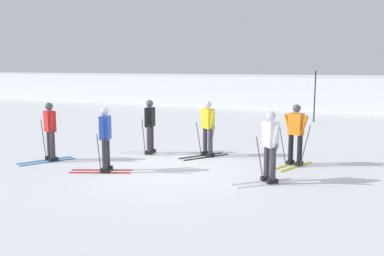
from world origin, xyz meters
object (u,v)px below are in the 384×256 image
object	(u,v)px
skier_blue	(105,137)
skier_yellow	(208,127)
trail_marker_pole	(315,96)
skier_orange	(296,133)
skier_red	(50,130)
skier_white	(270,145)
skier_black	(150,125)

from	to	relation	value
skier_blue	skier_yellow	xyz separation A→B (m)	(1.70, 2.86, -0.00)
skier_blue	trail_marker_pole	bearing A→B (deg)	74.36
skier_orange	skier_red	bearing A→B (deg)	-160.14
skier_blue	skier_white	distance (m)	4.21
skier_yellow	trail_marker_pole	xyz separation A→B (m)	(1.79, 9.60, 0.35)
skier_orange	skier_white	world-z (taller)	same
skier_black	skier_yellow	size ratio (longest dim) A/B	1.00
skier_blue	skier_white	bearing A→B (deg)	10.32
skier_red	skier_yellow	bearing A→B (deg)	32.21
skier_yellow	trail_marker_pole	bearing A→B (deg)	79.42
skier_black	trail_marker_pole	world-z (taller)	trail_marker_pole
skier_orange	skier_yellow	xyz separation A→B (m)	(-2.67, 0.09, -0.00)
skier_orange	skier_white	size ratio (longest dim) A/B	1.00
skier_black	skier_white	bearing A→B (deg)	-21.67
skier_white	trail_marker_pole	world-z (taller)	trail_marker_pole
skier_red	skier_white	distance (m)	6.39
skier_red	skier_black	bearing A→B (deg)	43.72
skier_orange	trail_marker_pole	world-z (taller)	trail_marker_pole
skier_red	skier_black	size ratio (longest dim) A/B	1.00
skier_red	skier_yellow	world-z (taller)	same
skier_orange	skier_yellow	size ratio (longest dim) A/B	1.00
skier_red	skier_white	world-z (taller)	same
trail_marker_pole	skier_black	bearing A→B (deg)	-109.65
skier_red	skier_orange	size ratio (longest dim) A/B	1.00
skier_orange	skier_white	bearing A→B (deg)	-96.24
skier_blue	trail_marker_pole	size ratio (longest dim) A/B	0.68
skier_red	skier_white	bearing A→B (deg)	3.29
skier_orange	skier_yellow	world-z (taller)	same
skier_blue	skier_black	distance (m)	2.44
skier_blue	skier_red	xyz separation A→B (m)	(-2.23, 0.39, 0.00)
skier_white	skier_yellow	xyz separation A→B (m)	(-2.45, 2.11, 0.00)
skier_blue	skier_white	xyz separation A→B (m)	(4.15, 0.75, -0.00)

